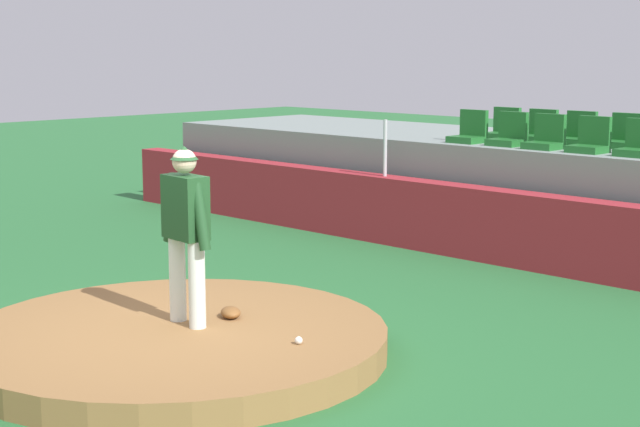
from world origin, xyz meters
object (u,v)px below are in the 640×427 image
stadium_chair_3 (591,141)px  stadium_chair_4 (639,145)px  stadium_chair_1 (509,135)px  pitcher (186,222)px  stadium_chair_0 (470,132)px  stadium_chair_2 (546,138)px  stadium_chair_7 (578,134)px  stadium_chair_5 (503,129)px  stadium_chair_6 (540,132)px  stadium_chair_8 (624,137)px  baseball (299,340)px  fielding_glove (231,312)px

stadium_chair_3 → stadium_chair_4: 0.71m
stadium_chair_1 → stadium_chair_4: (2.08, -0.02, 0.00)m
pitcher → stadium_chair_0: stadium_chair_0 is taller
pitcher → stadium_chair_2: size_ratio=3.57×
pitcher → stadium_chair_7: stadium_chair_7 is taller
stadium_chair_5 → stadium_chair_4: bearing=162.0°
stadium_chair_2 → stadium_chair_5: 1.65m
stadium_chair_6 → stadium_chair_8: (1.40, 0.04, 0.00)m
baseball → stadium_chair_2: 6.52m
fielding_glove → stadium_chair_4: size_ratio=0.60×
stadium_chair_2 → pitcher: bearing=89.9°
stadium_chair_3 → stadium_chair_6: (-1.38, 0.90, 0.00)m
fielding_glove → stadium_chair_0: stadium_chair_0 is taller
stadium_chair_0 → stadium_chair_1: size_ratio=1.00×
stadium_chair_0 → baseball: bearing=112.8°
pitcher → stadium_chair_6: size_ratio=3.57×
stadium_chair_5 → stadium_chair_6: same height
fielding_glove → stadium_chair_7: 7.13m
stadium_chair_1 → stadium_chair_7: (0.65, 0.86, 0.00)m
stadium_chair_7 → stadium_chair_3: bearing=128.3°
stadium_chair_1 → stadium_chair_4: 2.08m
stadium_chair_1 → stadium_chair_5: 1.13m
pitcher → stadium_chair_2: 6.55m
stadium_chair_0 → stadium_chair_8: 2.28m
stadium_chair_3 → stadium_chair_7: 1.15m
fielding_glove → stadium_chair_6: bearing=127.4°
stadium_chair_2 → stadium_chair_7: 0.91m
stadium_chair_0 → stadium_chair_5: (-0.00, 0.91, 0.00)m
stadium_chair_1 → stadium_chair_8: 1.65m
stadium_chair_5 → stadium_chair_8: same height
baseball → stadium_chair_8: (-0.54, 7.18, 1.41)m
stadium_chair_4 → stadium_chair_8: size_ratio=1.00×
stadium_chair_1 → stadium_chair_5: (-0.71, 0.89, 0.00)m
stadium_chair_6 → stadium_chair_8: same height
fielding_glove → stadium_chair_2: size_ratio=0.60×
stadium_chair_1 → stadium_chair_8: size_ratio=1.00×
pitcher → stadium_chair_5: (-1.35, 7.47, 0.41)m
stadium_chair_1 → stadium_chair_8: bearing=-146.9°
fielding_glove → stadium_chair_1: 6.34m
stadium_chair_6 → pitcher: bearing=95.1°
baseball → fielding_glove: fielding_glove is taller
stadium_chair_3 → stadium_chair_5: bearing=-24.1°
pitcher → stadium_chair_0: size_ratio=3.57×
stadium_chair_0 → stadium_chair_8: bearing=-156.0°
fielding_glove → stadium_chair_8: stadium_chair_8 is taller
stadium_chair_4 → baseball: bearing=88.6°
fielding_glove → stadium_chair_2: (-0.12, 6.09, 1.39)m
fielding_glove → stadium_chair_6: (-0.79, 7.00, 1.39)m
baseball → stadium_chair_4: stadium_chair_4 is taller
stadium_chair_0 → fielding_glove: bearing=103.6°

